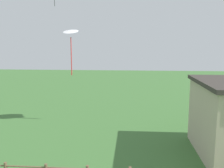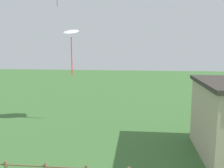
% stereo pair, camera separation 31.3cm
% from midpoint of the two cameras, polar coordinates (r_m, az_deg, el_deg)
% --- Properties ---
extents(kite_white_delta, '(0.87, 0.85, 2.44)m').
position_cam_midpoint_polar(kite_white_delta, '(13.27, -8.63, 11.25)').
color(kite_white_delta, white).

